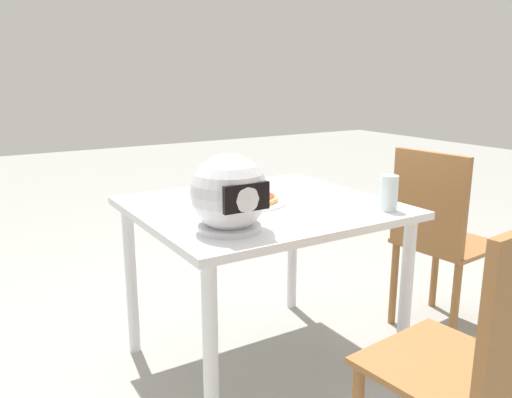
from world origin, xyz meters
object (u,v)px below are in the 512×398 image
at_px(dining_table, 262,225).
at_px(chair_side, 438,233).
at_px(motorcycle_helmet, 229,194).
at_px(chair_far, 480,360).
at_px(drinking_glass, 389,193).
at_px(pizza, 252,197).

relative_size(dining_table, chair_side, 1.11).
xyz_separation_m(motorcycle_helmet, chair_far, (-0.34, 0.74, -0.34)).
distance_m(chair_far, chair_side, 1.14).
bearing_deg(motorcycle_helmet, chair_side, -177.07).
bearing_deg(chair_side, drinking_glass, 16.73).
bearing_deg(chair_side, pizza, -13.79).
distance_m(pizza, chair_far, 1.05).
bearing_deg(dining_table, pizza, -41.50).
xyz_separation_m(dining_table, chair_far, (-0.05, 0.99, -0.13)).
bearing_deg(motorcycle_helmet, chair_far, 114.55).
xyz_separation_m(drinking_glass, chair_side, (-0.50, -0.15, -0.28)).
bearing_deg(chair_far, dining_table, -86.95).
xyz_separation_m(chair_far, chair_side, (-0.81, -0.80, 0.00)).
xyz_separation_m(pizza, motorcycle_helmet, (0.25, 0.28, 0.10)).
xyz_separation_m(pizza, drinking_glass, (-0.39, 0.37, 0.04)).
distance_m(dining_table, chair_side, 0.89).
distance_m(dining_table, drinking_glass, 0.52).
distance_m(motorcycle_helmet, drinking_glass, 0.66).
relative_size(dining_table, chair_far, 1.11).
relative_size(motorcycle_helmet, drinking_glass, 1.90).
bearing_deg(pizza, dining_table, 138.50).
relative_size(pizza, drinking_glass, 1.65).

